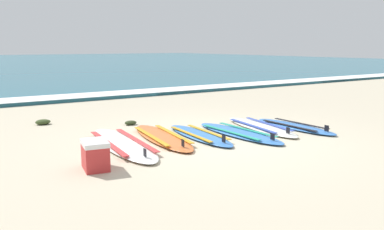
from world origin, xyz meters
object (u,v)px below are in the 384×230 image
at_px(surfboard_0, 122,143).
at_px(surfboard_5, 295,126).
at_px(surfboard_1, 162,137).
at_px(surfboard_3, 238,133).
at_px(surfboard_2, 199,135).
at_px(cooler_box, 95,155).
at_px(surfboard_4, 260,127).

height_order(surfboard_0, surfboard_5, same).
relative_size(surfboard_1, surfboard_3, 1.07).
bearing_deg(surfboard_2, cooler_box, -159.85).
bearing_deg(surfboard_1, surfboard_5, -13.23).
relative_size(surfboard_3, surfboard_5, 1.14).
distance_m(surfboard_0, surfboard_3, 2.13).
xyz_separation_m(surfboard_3, cooler_box, (-2.88, -0.56, 0.16)).
distance_m(surfboard_1, surfboard_2, 0.66).
distance_m(surfboard_2, surfboard_3, 0.73).
distance_m(surfboard_0, cooler_box, 1.26).
height_order(surfboard_0, surfboard_3, same).
relative_size(surfboard_0, surfboard_3, 1.21).
xyz_separation_m(surfboard_1, surfboard_4, (2.03, -0.27, 0.00)).
xyz_separation_m(surfboard_1, cooler_box, (-1.56, -1.03, 0.16)).
relative_size(surfboard_2, surfboard_4, 0.91).
xyz_separation_m(surfboard_1, surfboard_2, (0.62, -0.23, 0.00)).
height_order(surfboard_1, cooler_box, cooler_box).
relative_size(surfboard_0, surfboard_5, 1.37).
relative_size(surfboard_2, surfboard_5, 1.05).
distance_m(surfboard_1, surfboard_4, 2.05).
height_order(surfboard_1, surfboard_2, same).
height_order(surfboard_1, surfboard_3, same).
height_order(surfboard_4, cooler_box, cooler_box).
bearing_deg(surfboard_5, surfboard_0, 170.76).
bearing_deg(surfboard_3, surfboard_0, 169.10).
xyz_separation_m(surfboard_0, surfboard_3, (2.09, -0.40, 0.00)).
xyz_separation_m(surfboard_0, surfboard_4, (2.80, -0.21, 0.00)).
xyz_separation_m(surfboard_1, surfboard_3, (1.32, -0.47, 0.00)).
height_order(surfboard_3, surfboard_5, same).
relative_size(surfboard_3, surfboard_4, 0.99).
relative_size(surfboard_0, cooler_box, 5.23).
distance_m(surfboard_1, cooler_box, 1.88).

